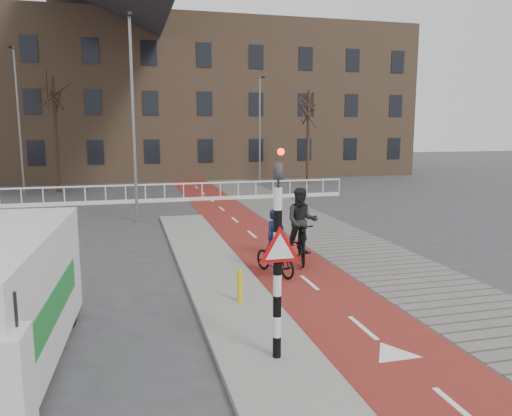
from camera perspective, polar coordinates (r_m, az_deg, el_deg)
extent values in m
plane|color=#38383A|center=(10.76, 2.32, -12.33)|extent=(120.00, 120.00, 0.00)
cube|color=maroon|center=(20.45, -1.84, -1.87)|extent=(2.50, 60.00, 0.01)
cube|color=slate|center=(21.23, 5.55, -1.49)|extent=(3.00, 60.00, 0.01)
cube|color=gray|center=(14.29, -5.11, -6.60)|extent=(1.80, 16.00, 0.12)
cylinder|color=black|center=(8.27, 2.46, -7.61)|extent=(0.14, 0.14, 2.88)
imported|color=black|center=(7.94, 2.55, 5.20)|extent=(0.13, 0.16, 0.80)
cylinder|color=#FF0C05|center=(7.79, 2.86, 6.45)|extent=(0.11, 0.02, 0.11)
cylinder|color=#D7BD0B|center=(11.17, -1.87, -8.86)|extent=(0.12, 0.12, 0.73)
imported|color=black|center=(13.54, 2.20, -5.75)|extent=(1.10, 1.78, 0.88)
imported|color=#0F1339|center=(13.41, 2.22, -3.41)|extent=(0.65, 0.53, 1.53)
cube|color=#BD1A45|center=(12.97, 2.11, -5.65)|extent=(0.34, 0.28, 0.36)
imported|color=black|center=(14.75, 5.20, -3.79)|extent=(1.10, 2.16, 1.25)
imported|color=black|center=(14.63, 5.23, -1.52)|extent=(1.11, 0.96, 1.96)
cube|color=#1C8231|center=(8.99, -21.74, -9.85)|extent=(0.22, 3.39, 0.55)
cylinder|color=black|center=(7.64, -25.30, -19.70)|extent=(0.31, 0.76, 0.74)
cylinder|color=black|center=(10.88, -20.74, -10.62)|extent=(0.31, 0.76, 0.74)
cube|color=silver|center=(26.81, -18.99, 2.34)|extent=(28.00, 0.08, 0.08)
cube|color=silver|center=(26.92, -18.89, 0.54)|extent=(28.00, 0.10, 0.20)
cube|color=#7F6047|center=(41.61, -15.05, 11.80)|extent=(46.00, 10.00, 12.00)
cylinder|color=black|center=(32.63, -21.98, 7.69)|extent=(0.30, 0.30, 6.86)
cylinder|color=black|center=(34.61, 5.98, 7.95)|extent=(0.23, 0.23, 6.36)
cylinder|color=slate|center=(21.21, -13.84, 9.52)|extent=(0.12, 0.12, 8.29)
cylinder|color=slate|center=(31.89, -25.44, 8.80)|extent=(0.12, 0.12, 8.36)
cylinder|color=slate|center=(33.45, 0.43, 8.68)|extent=(0.12, 0.12, 7.21)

